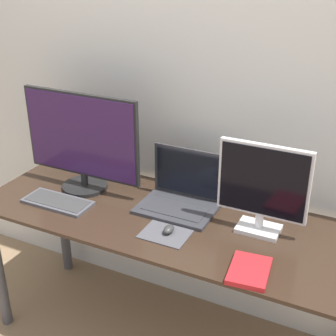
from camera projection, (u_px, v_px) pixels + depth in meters
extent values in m
cube|color=silver|center=(201.00, 97.00, 2.34)|extent=(7.00, 0.05, 2.50)
cube|color=#332319|center=(166.00, 218.00, 2.22)|extent=(1.85, 0.68, 0.02)
cylinder|color=#47474C|center=(63.00, 218.00, 2.95)|extent=(0.06, 0.06, 0.76)
cylinder|color=black|center=(85.00, 186.00, 2.47)|extent=(0.24, 0.24, 0.02)
cylinder|color=black|center=(84.00, 178.00, 2.45)|extent=(0.04, 0.04, 0.07)
cube|color=black|center=(81.00, 135.00, 2.35)|extent=(0.66, 0.02, 0.44)
cube|color=#331947|center=(80.00, 136.00, 2.34)|extent=(0.63, 0.01, 0.41)
cube|color=silver|center=(258.00, 229.00, 2.10)|extent=(0.19, 0.13, 0.02)
cylinder|color=silver|center=(259.00, 220.00, 2.08)|extent=(0.04, 0.04, 0.07)
cube|color=silver|center=(263.00, 181.00, 2.00)|extent=(0.40, 0.02, 0.33)
cube|color=black|center=(263.00, 182.00, 1.99)|extent=(0.38, 0.01, 0.31)
cube|color=#333338|center=(177.00, 209.00, 2.26)|extent=(0.37, 0.26, 0.02)
cube|color=#2D2D33|center=(175.00, 209.00, 2.24)|extent=(0.30, 0.14, 0.00)
cube|color=#333338|center=(188.00, 173.00, 2.31)|extent=(0.37, 0.01, 0.25)
cube|color=black|center=(188.00, 173.00, 2.30)|extent=(0.33, 0.00, 0.22)
cube|color=#4C4C51|center=(58.00, 202.00, 2.32)|extent=(0.35, 0.15, 0.02)
cube|color=#383838|center=(57.00, 200.00, 2.32)|extent=(0.32, 0.12, 0.00)
cube|color=#47474C|center=(165.00, 234.00, 2.07)|extent=(0.21, 0.16, 0.00)
ellipsoid|color=#333333|center=(169.00, 229.00, 2.07)|extent=(0.04, 0.07, 0.03)
cube|color=red|center=(249.00, 271.00, 1.82)|extent=(0.17, 0.22, 0.02)
cube|color=white|center=(249.00, 271.00, 1.82)|extent=(0.17, 0.22, 0.02)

